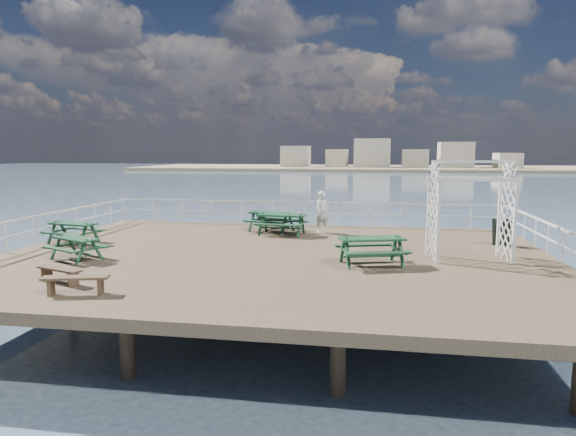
# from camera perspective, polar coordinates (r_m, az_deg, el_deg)

# --- Properties ---
(ground) EXTENTS (18.00, 14.00, 0.30)m
(ground) POSITION_cam_1_polar(r_m,az_deg,el_deg) (17.07, -1.44, -4.55)
(ground) COLOR brown
(ground) RESTS_ON ground
(sea_backdrop) EXTENTS (300.00, 300.00, 9.20)m
(sea_backdrop) POSITION_cam_1_polar(r_m,az_deg,el_deg) (150.78, 13.33, 5.80)
(sea_backdrop) COLOR #3E5268
(sea_backdrop) RESTS_ON ground
(railing) EXTENTS (17.77, 13.76, 1.10)m
(railing) POSITION_cam_1_polar(r_m,az_deg,el_deg) (19.40, -0.19, -0.03)
(railing) COLOR silver
(railing) RESTS_ON ground
(picnic_table_a) EXTENTS (2.05, 1.78, 0.87)m
(picnic_table_a) POSITION_cam_1_polar(r_m,az_deg,el_deg) (20.59, -22.77, -1.07)
(picnic_table_a) COLOR #14381D
(picnic_table_a) RESTS_ON ground
(picnic_table_b) EXTENTS (2.29, 2.06, 0.93)m
(picnic_table_b) POSITION_cam_1_polar(r_m,az_deg,el_deg) (21.79, -1.86, 0.05)
(picnic_table_b) COLOR #14381D
(picnic_table_b) RESTS_ON ground
(picnic_table_c) EXTENTS (2.06, 1.72, 0.95)m
(picnic_table_c) POSITION_cam_1_polar(r_m,az_deg,el_deg) (20.95, -0.70, -0.21)
(picnic_table_c) COLOR #14381D
(picnic_table_c) RESTS_ON ground
(picnic_table_d) EXTENTS (2.04, 1.89, 0.79)m
(picnic_table_d) POSITION_cam_1_polar(r_m,az_deg,el_deg) (17.49, -22.50, -2.64)
(picnic_table_d) COLOR #14381D
(picnic_table_d) RESTS_ON ground
(picnic_table_e) EXTENTS (2.32, 2.07, 0.94)m
(picnic_table_e) POSITION_cam_1_polar(r_m,az_deg,el_deg) (15.58, 9.27, -2.99)
(picnic_table_e) COLOR #14381D
(picnic_table_e) RESTS_ON ground
(flat_bench_near) EXTENTS (1.58, 0.73, 0.44)m
(flat_bench_near) POSITION_cam_1_polar(r_m,az_deg,el_deg) (13.30, -22.54, -6.48)
(flat_bench_near) COLOR brown
(flat_bench_near) RESTS_ON ground
(flat_bench_far) EXTENTS (1.43, 0.79, 0.40)m
(flat_bench_far) POSITION_cam_1_polar(r_m,az_deg,el_deg) (14.59, -24.04, -5.48)
(flat_bench_far) COLOR brown
(flat_bench_far) RESTS_ON ground
(trellis_arbor) EXTENTS (2.66, 1.67, 3.11)m
(trellis_arbor) POSITION_cam_1_polar(r_m,az_deg,el_deg) (17.06, 19.58, 0.22)
(trellis_arbor) COLOR silver
(trellis_arbor) RESTS_ON ground
(sandwich_board) EXTENTS (0.61, 0.46, 0.97)m
(sandwich_board) POSITION_cam_1_polar(r_m,az_deg,el_deg) (20.10, 22.62, -1.51)
(sandwich_board) COLOR black
(sandwich_board) RESTS_ON ground
(person) EXTENTS (0.76, 0.70, 1.75)m
(person) POSITION_cam_1_polar(r_m,az_deg,el_deg) (21.41, 3.84, 0.67)
(person) COLOR silver
(person) RESTS_ON ground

